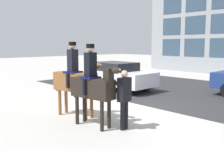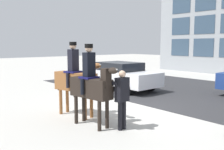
{
  "view_description": "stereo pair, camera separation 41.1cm",
  "coord_description": "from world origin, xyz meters",
  "px_view_note": "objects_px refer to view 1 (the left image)",
  "views": [
    {
      "loc": [
        6.21,
        -7.03,
        2.4
      ],
      "look_at": [
        0.29,
        -1.45,
        1.41
      ],
      "focal_mm": 40.0,
      "sensor_mm": 36.0,
      "label": 1
    },
    {
      "loc": [
        6.49,
        -6.73,
        2.4
      ],
      "look_at": [
        0.29,
        -1.45,
        1.41
      ],
      "focal_mm": 40.0,
      "sensor_mm": 36.0,
      "label": 2
    }
  ],
  "objects_px": {
    "pedestrian_bystander": "(124,95)",
    "street_car_near_lane": "(116,75)",
    "mounted_horse_companion": "(93,85)",
    "mounted_horse_lead": "(76,80)"
  },
  "relations": [
    {
      "from": "pedestrian_bystander",
      "to": "street_car_near_lane",
      "type": "distance_m",
      "value": 6.53
    },
    {
      "from": "pedestrian_bystander",
      "to": "street_car_near_lane",
      "type": "height_order",
      "value": "pedestrian_bystander"
    },
    {
      "from": "street_car_near_lane",
      "to": "mounted_horse_lead",
      "type": "bearing_deg",
      "value": -58.51
    },
    {
      "from": "mounted_horse_companion",
      "to": "pedestrian_bystander",
      "type": "xyz_separation_m",
      "value": [
        0.79,
        0.46,
        -0.24
      ]
    },
    {
      "from": "mounted_horse_companion",
      "to": "street_car_near_lane",
      "type": "distance_m",
      "value": 6.33
    },
    {
      "from": "mounted_horse_companion",
      "to": "pedestrian_bystander",
      "type": "height_order",
      "value": "mounted_horse_companion"
    },
    {
      "from": "mounted_horse_lead",
      "to": "pedestrian_bystander",
      "type": "relative_size",
      "value": 1.48
    },
    {
      "from": "pedestrian_bystander",
      "to": "street_car_near_lane",
      "type": "xyz_separation_m",
      "value": [
        -4.83,
        4.39,
        -0.23
      ]
    },
    {
      "from": "mounted_horse_lead",
      "to": "street_car_near_lane",
      "type": "relative_size",
      "value": 0.57
    },
    {
      "from": "mounted_horse_lead",
      "to": "mounted_horse_companion",
      "type": "bearing_deg",
      "value": -23.59
    }
  ]
}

